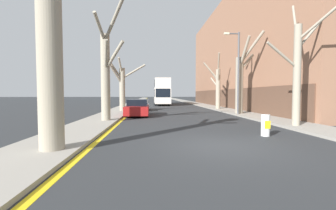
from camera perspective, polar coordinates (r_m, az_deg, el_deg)
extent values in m
plane|color=#2B2D30|center=(8.37, 13.06, -10.15)|extent=(300.00, 300.00, 0.00)
cube|color=gray|center=(57.93, -7.68, 0.97)|extent=(2.56, 120.00, 0.12)
cube|color=gray|center=(58.43, 4.23, 1.00)|extent=(2.56, 120.00, 0.12)
cube|color=#93664C|center=(34.75, 21.55, 11.84)|extent=(10.00, 37.26, 14.90)
cube|color=brown|center=(32.47, 13.34, 1.62)|extent=(0.12, 36.52, 2.50)
cube|color=yellow|center=(57.86, -6.24, 0.92)|extent=(0.24, 120.00, 0.01)
cylinder|color=gray|center=(8.07, -27.88, 13.90)|extent=(0.75, 0.75, 6.93)
cylinder|color=gray|center=(15.63, -15.60, 6.50)|extent=(0.59, 0.59, 5.81)
cylinder|color=gray|center=(15.34, -16.91, 18.29)|extent=(0.47, 1.88, 1.49)
cylinder|color=gray|center=(15.08, -13.76, 19.89)|extent=(1.69, 2.36, 2.09)
cylinder|color=gray|center=(15.17, -15.52, 11.78)|extent=(0.57, 1.41, 1.96)
cylinder|color=gray|center=(15.10, -13.59, 12.01)|extent=(1.57, 1.41, 1.81)
cylinder|color=gray|center=(24.39, -11.54, 3.77)|extent=(0.59, 0.59, 4.62)
cylinder|color=gray|center=(24.01, -13.04, 7.45)|extent=(1.35, 1.35, 2.05)
cylinder|color=gray|center=(24.11, -13.08, 8.48)|extent=(1.38, 1.24, 1.91)
cylinder|color=gray|center=(24.48, -8.72, 8.43)|extent=(2.54, 0.41, 1.63)
cylinder|color=gray|center=(24.08, -12.00, 9.62)|extent=(0.44, 1.21, 1.76)
cylinder|color=gray|center=(14.41, 29.92, 6.30)|extent=(0.40, 0.40, 5.68)
cylinder|color=gray|center=(13.97, 27.06, 11.21)|extent=(1.92, 0.32, 1.44)
cylinder|color=gray|center=(14.45, 34.55, 17.48)|extent=(1.38, 2.08, 1.75)
cylinder|color=gray|center=(15.85, 29.60, 17.44)|extent=(0.95, 1.88, 2.80)
cylinder|color=gray|center=(15.72, 33.04, 15.77)|extent=(2.39, 0.80, 2.39)
cylinder|color=gray|center=(21.46, 17.66, 4.59)|extent=(0.68, 0.68, 5.18)
cylinder|color=gray|center=(21.14, 20.37, 13.36)|extent=(1.50, 2.25, 2.60)
cylinder|color=gray|center=(21.09, 18.82, 12.49)|extent=(0.46, 1.76, 2.62)
cylinder|color=gray|center=(21.84, 19.26, 10.08)|extent=(1.40, 0.29, 1.60)
cylinder|color=gray|center=(27.96, 12.59, 3.87)|extent=(0.54, 0.54, 4.86)
cylinder|color=gray|center=(28.71, 11.78, 7.13)|extent=(0.63, 1.68, 1.37)
cylinder|color=gray|center=(27.56, 12.75, 10.52)|extent=(0.51, 1.47, 2.11)
cylinder|color=gray|center=(27.91, 10.85, 8.49)|extent=(1.92, 0.31, 2.16)
cylinder|color=gray|center=(27.60, 12.66, 7.13)|extent=(0.43, 1.05, 1.77)
cylinder|color=gray|center=(28.65, 11.72, 5.63)|extent=(0.69, 1.67, 1.37)
cube|color=silver|center=(39.80, -1.65, 2.36)|extent=(2.52, 11.08, 2.45)
cube|color=silver|center=(39.84, -1.66, 5.21)|extent=(2.47, 10.86, 1.52)
cube|color=#B8B1A9|center=(39.88, -1.66, 6.39)|extent=(2.47, 10.86, 0.12)
cube|color=black|center=(39.80, -1.65, 3.03)|extent=(2.55, 9.75, 1.27)
cube|color=black|center=(39.84, -1.66, 5.32)|extent=(2.55, 9.75, 1.16)
cube|color=black|center=(34.28, -1.26, 3.07)|extent=(2.27, 0.06, 1.34)
cylinder|color=black|center=(36.47, -3.14, 0.61)|extent=(0.30, 0.98, 0.98)
cylinder|color=black|center=(36.57, 0.28, 0.62)|extent=(0.30, 0.98, 0.98)
cylinder|color=black|center=(42.89, -3.28, 0.94)|extent=(0.30, 0.98, 0.98)
cylinder|color=black|center=(42.98, -0.38, 0.94)|extent=(0.30, 0.98, 0.98)
cube|color=maroon|center=(19.45, -7.75, -1.18)|extent=(1.90, 4.57, 0.70)
cube|color=black|center=(19.69, -7.71, 0.65)|extent=(1.67, 2.38, 0.53)
cylinder|color=black|center=(18.18, -10.66, -2.09)|extent=(0.20, 0.67, 0.67)
cylinder|color=black|center=(18.06, -5.36, -2.09)|extent=(0.20, 0.67, 0.67)
cylinder|color=black|center=(20.90, -9.80, -1.46)|extent=(0.20, 0.67, 0.67)
cylinder|color=black|center=(20.80, -5.19, -1.45)|extent=(0.20, 0.67, 0.67)
cube|color=#9EA3AD|center=(26.08, -6.82, -0.30)|extent=(1.83, 4.27, 0.58)
cube|color=black|center=(26.32, -6.80, 0.90)|extent=(1.61, 2.22, 0.50)
cylinder|color=black|center=(24.87, -8.81, -0.85)|extent=(0.20, 0.61, 0.61)
cylinder|color=black|center=(24.79, -5.09, -0.84)|extent=(0.20, 0.61, 0.61)
cylinder|color=black|center=(27.42, -8.37, -0.51)|extent=(0.20, 0.61, 0.61)
cylinder|color=black|center=(27.35, -5.00, -0.50)|extent=(0.20, 0.61, 0.61)
cylinder|color=#4C4F54|center=(20.78, 17.43, 7.53)|extent=(0.16, 0.16, 7.26)
cylinder|color=#4C4F54|center=(21.17, 16.13, 17.02)|extent=(1.10, 0.11, 0.11)
cube|color=beige|center=(20.99, 14.65, 17.16)|extent=(0.44, 0.20, 0.16)
cylinder|color=white|center=(10.90, 23.50, -4.75)|extent=(0.37, 0.37, 0.96)
cube|color=yellow|center=(10.73, 23.98, -4.61)|extent=(0.26, 0.01, 0.34)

